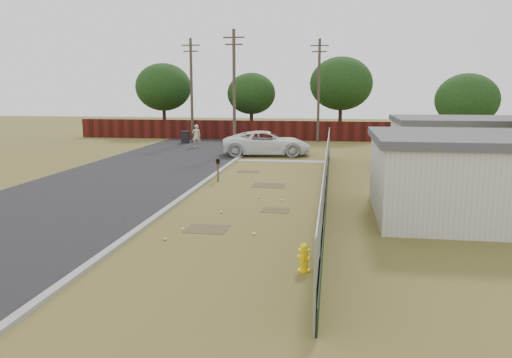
% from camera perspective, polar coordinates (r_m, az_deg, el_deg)
% --- Properties ---
extents(ground, '(120.00, 120.00, 0.00)m').
position_cam_1_polar(ground, '(21.71, -0.32, -2.25)').
color(ground, brown).
rests_on(ground, ground).
extents(street, '(15.10, 60.00, 0.12)m').
position_cam_1_polar(street, '(31.05, -10.33, 1.42)').
color(street, black).
rests_on(street, ground).
extents(chainlink_fence, '(0.10, 27.06, 2.02)m').
position_cam_1_polar(chainlink_fence, '(22.30, 8.04, 0.08)').
color(chainlink_fence, '#93959B').
rests_on(chainlink_fence, ground).
extents(privacy_fence, '(30.00, 0.12, 1.80)m').
position_cam_1_polar(privacy_fence, '(47.03, -2.72, 5.62)').
color(privacy_fence, '#46120F').
rests_on(privacy_fence, ground).
extents(utility_poles, '(12.60, 8.24, 9.00)m').
position_cam_1_polar(utility_poles, '(42.18, -0.80, 10.26)').
color(utility_poles, '#493A30').
rests_on(utility_poles, ground).
extents(houses, '(9.30, 17.24, 3.10)m').
position_cam_1_polar(houses, '(25.08, 23.38, 2.22)').
color(houses, beige).
rests_on(houses, ground).
extents(horizon_trees, '(33.32, 31.94, 7.78)m').
position_cam_1_polar(horizon_trees, '(44.56, 5.65, 10.13)').
color(horizon_trees, black).
rests_on(horizon_trees, ground).
extents(fire_hydrant, '(0.40, 0.40, 0.79)m').
position_cam_1_polar(fire_hydrant, '(13.20, 5.50, -8.95)').
color(fire_hydrant, yellow).
rests_on(fire_hydrant, ground).
extents(mailbox, '(0.31, 0.53, 1.21)m').
position_cam_1_polar(mailbox, '(25.66, -4.39, 1.85)').
color(mailbox, brown).
rests_on(mailbox, ground).
extents(pickup_truck, '(6.61, 3.75, 1.74)m').
position_cam_1_polar(pickup_truck, '(35.78, 1.23, 4.12)').
color(pickup_truck, white).
rests_on(pickup_truck, ground).
extents(pedestrian, '(0.79, 0.66, 1.87)m').
position_cam_1_polar(pedestrian, '(40.86, -6.83, 4.90)').
color(pedestrian, beige).
rests_on(pedestrian, ground).
extents(trash_bin, '(0.74, 0.76, 1.05)m').
position_cam_1_polar(trash_bin, '(44.41, -8.09, 4.79)').
color(trash_bin, black).
rests_on(trash_bin, ground).
extents(scattered_litter, '(3.18, 11.19, 0.07)m').
position_cam_1_polar(scattered_litter, '(19.63, -2.13, -3.49)').
color(scattered_litter, white).
rests_on(scattered_litter, ground).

